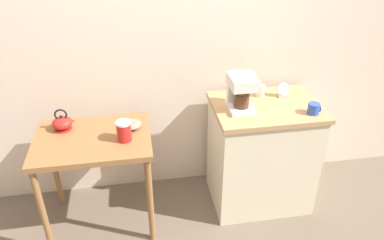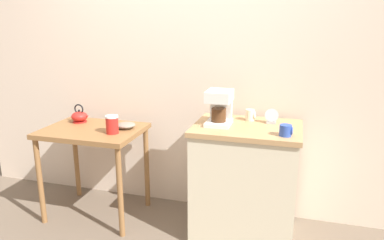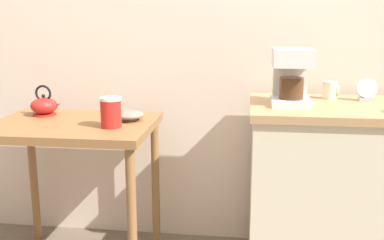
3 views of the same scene
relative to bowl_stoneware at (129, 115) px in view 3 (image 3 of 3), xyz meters
The scene contains 8 objects.
wooden_table 0.31m from the bowl_stoneware, 163.69° to the right, with size 0.80×0.60×0.78m.
kitchen_counter 1.06m from the bowl_stoneware, ahead, with size 0.79×0.59×0.89m.
bowl_stoneware is the anchor object (origin of this frame).
teakettle 0.48m from the bowl_stoneware, behind, with size 0.17×0.14×0.16m.
canister_enamel 0.16m from the bowl_stoneware, 106.18° to the right, with size 0.10×0.10×0.14m.
coffee_maker 0.82m from the bowl_stoneware, ahead, with size 0.18×0.22×0.26m.
mug_small_cream 1.02m from the bowl_stoneware, ahead, with size 0.08×0.07×0.09m.
table_clock 1.18m from the bowl_stoneware, ahead, with size 0.10×0.05×0.11m.
Camera 3 is at (0.18, -2.08, 1.29)m, focal length 42.31 mm.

